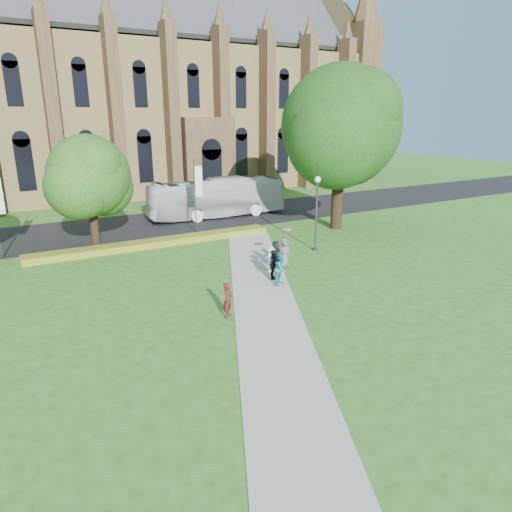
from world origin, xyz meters
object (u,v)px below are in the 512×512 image
streetlamp (317,205)px  large_tree (341,126)px  tour_coach (217,198)px  pedestrian_0 (228,300)px

streetlamp → large_tree: large_tree is taller
streetlamp → tour_coach: 13.66m
large_tree → pedestrian_0: 21.02m
large_tree → pedestrian_0: size_ratio=7.75×
streetlamp → tour_coach: size_ratio=0.41×
large_tree → pedestrian_0: (-15.86, -11.59, -7.47)m
pedestrian_0 → streetlamp: bearing=-7.9°
tour_coach → pedestrian_0: bearing=158.4°
large_tree → tour_coach: bearing=127.6°
streetlamp → pedestrian_0: 12.78m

